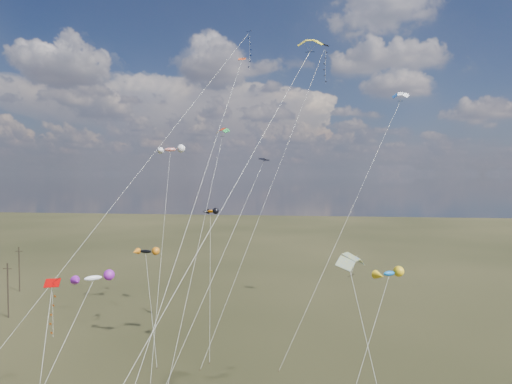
# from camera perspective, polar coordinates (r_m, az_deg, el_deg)

# --- Properties ---
(utility_pole_near) EXTENTS (1.40, 0.20, 8.00)m
(utility_pole_near) POSITION_cam_1_polar(r_m,az_deg,el_deg) (76.80, -28.59, -10.70)
(utility_pole_near) COLOR black
(utility_pole_near) RESTS_ON ground
(utility_pole_far) EXTENTS (1.40, 0.20, 8.00)m
(utility_pole_far) POSITION_cam_1_polar(r_m,az_deg,el_deg) (92.52, -27.49, -8.50)
(utility_pole_far) COLOR black
(utility_pole_far) RESTS_ON ground
(diamond_black_high) EXTENTS (13.94, 17.34, 38.67)m
(diamond_black_high) POSITION_cam_1_polar(r_m,az_deg,el_deg) (63.35, 7.75, 13.52)
(diamond_black_high) COLOR black
(diamond_black_high) RESTS_ON ground
(diamond_navy_tall) EXTENTS (21.81, 28.86, 39.51)m
(diamond_navy_tall) POSITION_cam_1_polar(r_m,az_deg,el_deg) (58.61, -3.13, 14.85)
(diamond_navy_tall) COLOR #091644
(diamond_navy_tall) RESTS_ON ground
(diamond_black_mid) EXTENTS (9.20, 10.99, 22.56)m
(diamond_black_mid) POSITION_cam_1_polar(r_m,az_deg,el_deg) (44.06, -2.33, -3.58)
(diamond_black_mid) COLOR black
(diamond_black_mid) RESTS_ON ground
(diamond_red_low) EXTENTS (3.79, 9.14, 12.60)m
(diamond_red_low) POSITION_cam_1_polar(r_m,az_deg,el_deg) (40.07, -24.16, -13.77)
(diamond_red_low) COLOR #A30402
(diamond_red_low) RESTS_ON ground
(diamond_orange_center) EXTENTS (5.63, 24.41, 32.90)m
(diamond_orange_center) POSITION_cam_1_polar(r_m,az_deg,el_deg) (39.12, -6.44, 2.41)
(diamond_orange_center) COLOR #CA3E14
(diamond_orange_center) RESTS_ON ground
(parafoil_yellow) EXTENTS (15.46, 26.33, 33.91)m
(parafoil_yellow) POSITION_cam_1_polar(r_m,az_deg,el_deg) (44.55, 6.62, 18.08)
(parafoil_yellow) COLOR gold
(parafoil_yellow) RESTS_ON ground
(parafoil_blue_white) EXTENTS (16.83, 20.10, 32.81)m
(parafoil_blue_white) POSITION_cam_1_polar(r_m,az_deg,el_deg) (68.31, 17.52, 11.44)
(parafoil_blue_white) COLOR #1C52A8
(parafoil_blue_white) RESTS_ON ground
(parafoil_striped) EXTENTS (4.45, 9.70, 15.48)m
(parafoil_striped) POSITION_cam_1_polar(r_m,az_deg,el_deg) (35.12, 11.83, -7.97)
(parafoil_striped) COLOR #D3C20B
(parafoil_striped) RESTS_ON ground
(parafoil_tricolor) EXTENTS (2.35, 23.80, 27.54)m
(parafoil_tricolor) POSITION_cam_1_polar(r_m,az_deg,el_deg) (62.18, -4.26, 7.63)
(parafoil_tricolor) COLOR gold
(parafoil_tricolor) RESTS_ON ground
(novelty_black_orange) EXTENTS (5.04, 6.63, 12.18)m
(novelty_black_orange) POSITION_cam_1_polar(r_m,az_deg,el_deg) (56.80, -13.64, -7.26)
(novelty_black_orange) COLOR black
(novelty_black_orange) RESTS_ON ground
(novelty_orange_black) EXTENTS (3.45, 11.02, 16.54)m
(novelty_orange_black) POSITION_cam_1_polar(r_m,az_deg,el_deg) (59.98, -5.72, -2.49)
(novelty_orange_black) COLOR #CF6303
(novelty_orange_black) RESTS_ON ground
(novelty_white_purple) EXTENTS (4.35, 9.93, 13.36)m
(novelty_white_purple) POSITION_cam_1_polar(r_m,az_deg,el_deg) (37.99, -19.73, -10.17)
(novelty_white_purple) COLOR silver
(novelty_white_purple) RESTS_ON ground
(novelty_redwhite_stripe) EXTENTS (5.87, 20.16, 25.06)m
(novelty_redwhite_stripe) POSITION_cam_1_polar(r_m,az_deg,el_deg) (65.15, -10.68, 5.18)
(novelty_redwhite_stripe) COLOR red
(novelty_redwhite_stripe) RESTS_ON ground
(novelty_blue_yellow) EXTENTS (6.38, 8.14, 13.77)m
(novelty_blue_yellow) POSITION_cam_1_polar(r_m,az_deg,el_deg) (36.98, 16.27, -9.84)
(novelty_blue_yellow) COLOR blue
(novelty_blue_yellow) RESTS_ON ground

